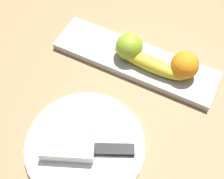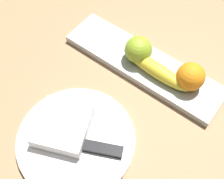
% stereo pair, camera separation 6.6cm
% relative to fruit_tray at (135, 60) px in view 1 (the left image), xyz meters
% --- Properties ---
extents(ground_plane, '(2.40, 2.40, 0.00)m').
position_rel_fruit_tray_xyz_m(ground_plane, '(0.03, 0.01, -0.01)').
color(ground_plane, '#9B744F').
extents(fruit_tray, '(0.42, 0.11, 0.02)m').
position_rel_fruit_tray_xyz_m(fruit_tray, '(0.00, 0.00, 0.00)').
color(fruit_tray, '#B2BABE').
rests_on(fruit_tray, ground_plane).
extents(apple, '(0.07, 0.07, 0.07)m').
position_rel_fruit_tray_xyz_m(apple, '(0.02, 0.00, 0.04)').
color(apple, '#8AAC28').
rests_on(apple, fruit_tray).
extents(banana, '(0.19, 0.05, 0.04)m').
position_rel_fruit_tray_xyz_m(banana, '(-0.04, 0.01, 0.03)').
color(banana, yellow).
rests_on(banana, fruit_tray).
extents(orange_near_apple, '(0.07, 0.07, 0.07)m').
position_rel_fruit_tray_xyz_m(orange_near_apple, '(-0.12, -0.01, 0.04)').
color(orange_near_apple, orange).
rests_on(orange_near_apple, fruit_tray).
extents(dinner_plate, '(0.25, 0.25, 0.01)m').
position_rel_fruit_tray_xyz_m(dinner_plate, '(-0.00, 0.26, -0.00)').
color(dinner_plate, white).
rests_on(dinner_plate, ground_plane).
extents(folded_napkin, '(0.14, 0.15, 0.03)m').
position_rel_fruit_tray_xyz_m(folded_napkin, '(0.03, 0.26, 0.02)').
color(folded_napkin, white).
rests_on(folded_napkin, dinner_plate).
extents(knife, '(0.17, 0.10, 0.01)m').
position_rel_fruit_tray_xyz_m(knife, '(-0.05, 0.25, 0.01)').
color(knife, silver).
rests_on(knife, dinner_plate).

